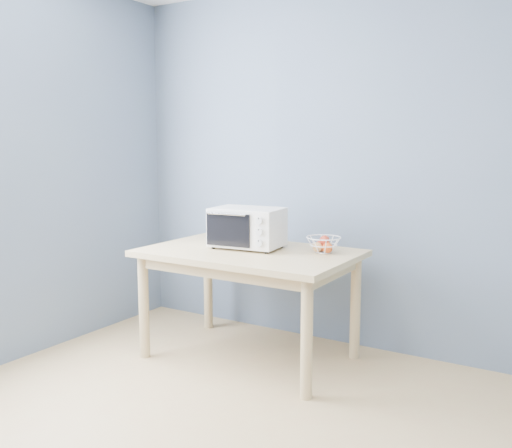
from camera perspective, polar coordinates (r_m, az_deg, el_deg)
The scene contains 4 objects.
room at distance 2.06m, azimuth -9.26°, elevation 3.34°, with size 4.01×4.51×2.61m.
dining_table at distance 3.85m, azimuth -0.68°, elevation -4.13°, with size 1.40×0.90×0.75m.
toaster_oven at distance 3.90m, azimuth -1.14°, elevation -0.29°, with size 0.50×0.39×0.28m.
fruit_basket at distance 3.76m, azimuth 6.76°, elevation -2.04°, with size 0.27×0.27×0.12m.
Camera 1 is at (1.34, -1.55, 1.47)m, focal length 40.00 mm.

